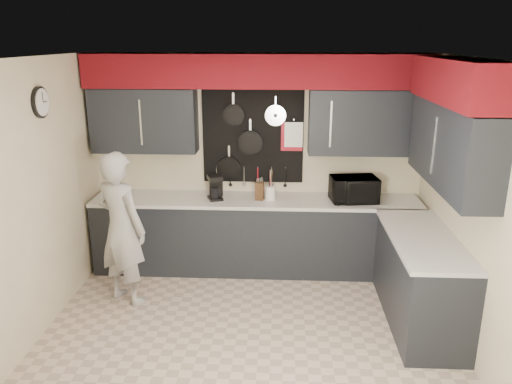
# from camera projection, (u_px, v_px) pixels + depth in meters

# --- Properties ---
(ground) EXTENTS (4.00, 4.00, 0.00)m
(ground) POSITION_uv_depth(u_px,v_px,m) (248.00, 334.00, 4.86)
(ground) COLOR #C7AF9B
(ground) RESTS_ON ground
(back_wall_assembly) EXTENTS (4.00, 0.36, 2.60)m
(back_wall_assembly) POSITION_uv_depth(u_px,v_px,m) (257.00, 105.00, 5.79)
(back_wall_assembly) COLOR beige
(back_wall_assembly) RESTS_ON ground
(right_wall_assembly) EXTENTS (0.36, 3.50, 2.60)m
(right_wall_assembly) POSITION_uv_depth(u_px,v_px,m) (456.00, 134.00, 4.44)
(right_wall_assembly) COLOR beige
(right_wall_assembly) RESTS_ON ground
(left_wall_assembly) EXTENTS (0.05, 3.50, 2.60)m
(left_wall_assembly) POSITION_uv_depth(u_px,v_px,m) (31.00, 200.00, 4.57)
(left_wall_assembly) COLOR beige
(left_wall_assembly) RESTS_ON ground
(base_cabinets) EXTENTS (3.95, 2.20, 0.92)m
(base_cabinets) POSITION_uv_depth(u_px,v_px,m) (297.00, 246.00, 5.77)
(base_cabinets) COLOR black
(base_cabinets) RESTS_ON ground
(microwave) EXTENTS (0.57, 0.43, 0.29)m
(microwave) POSITION_uv_depth(u_px,v_px,m) (354.00, 189.00, 5.82)
(microwave) COLOR black
(microwave) RESTS_ON base_cabinets
(knife_block) EXTENTS (0.10, 0.10, 0.21)m
(knife_block) POSITION_uv_depth(u_px,v_px,m) (259.00, 191.00, 5.90)
(knife_block) COLOR #331E10
(knife_block) RESTS_ON base_cabinets
(utensil_crock) EXTENTS (0.13, 0.13, 0.16)m
(utensil_crock) POSITION_uv_depth(u_px,v_px,m) (270.00, 193.00, 5.91)
(utensil_crock) COLOR white
(utensil_crock) RESTS_ON base_cabinets
(coffee_maker) EXTENTS (0.21, 0.24, 0.29)m
(coffee_maker) POSITION_uv_depth(u_px,v_px,m) (215.00, 187.00, 5.92)
(coffee_maker) COLOR black
(coffee_maker) RESTS_ON base_cabinets
(person) EXTENTS (0.73, 0.65, 1.67)m
(person) POSITION_uv_depth(u_px,v_px,m) (122.00, 229.00, 5.25)
(person) COLOR #B6B7B4
(person) RESTS_ON ground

